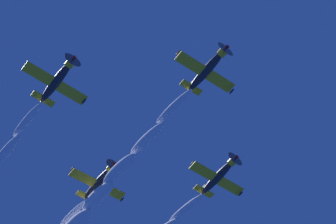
% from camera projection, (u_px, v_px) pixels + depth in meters
% --- Properties ---
extents(airplane_lead, '(7.32, 7.55, 2.64)m').
position_uv_depth(airplane_lead, '(208.00, 69.00, 81.14)').
color(airplane_lead, '#232328').
extents(airplane_left_wingman, '(7.38, 7.56, 2.64)m').
position_uv_depth(airplane_left_wingman, '(219.00, 176.00, 89.40)').
color(airplane_left_wingman, '#232328').
extents(airplane_right_wingman, '(7.41, 7.57, 2.62)m').
position_uv_depth(airplane_right_wingman, '(57.00, 80.00, 80.90)').
color(airplane_right_wingman, '#232328').
extents(airplane_slot_tail, '(7.34, 7.55, 2.64)m').
position_uv_depth(airplane_slot_tail, '(99.00, 182.00, 92.37)').
color(airplane_slot_tail, '#232328').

